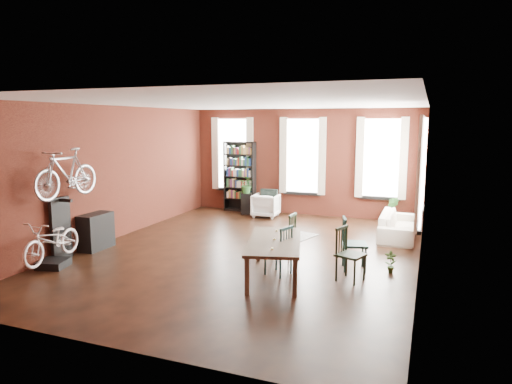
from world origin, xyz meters
The scene contains 19 objects.
room centered at (0.25, 0.62, 2.14)m, with size 9.00×9.04×3.22m.
dining_table centered at (1.04, -1.25, 0.35)m, with size 0.93×2.04×0.69m, color #4C3D2D.
dining_chair_a centered at (1.06, -1.08, 0.46)m, with size 0.43×0.43×0.92m, color #193737.
dining_chair_b centered at (0.83, 0.01, 0.47)m, with size 0.43×0.43×0.93m, color black.
dining_chair_c centered at (2.37, -0.95, 0.48)m, with size 0.44×0.44×0.96m, color black.
dining_chair_d centered at (2.33, -0.30, 0.51)m, with size 0.47×0.47×1.01m, color #1C3D3B.
bookshelf centered at (-2.00, 4.30, 1.10)m, with size 1.00×0.32×2.20m, color black.
white_armchair centered at (-0.92, 3.73, 0.38)m, with size 0.73×0.68×0.75m, color silver.
cream_sofa centered at (2.95, 2.60, 0.41)m, with size 2.08×0.61×0.81m, color beige.
striped_rug centered at (0.37, 1.50, 0.01)m, with size 1.01×1.62×0.01m, color black.
bike_trainer centered at (-3.18, -2.27, 0.07)m, with size 0.50×0.50×0.15m, color black.
bike_wall_rack centered at (-3.40, -1.80, 0.65)m, with size 0.16×0.60×1.30m, color black.
console_table centered at (-3.28, -0.90, 0.40)m, with size 0.40×0.80×0.80m, color black.
plant_stand centered at (-1.63, 3.95, 0.32)m, with size 0.32×0.32×0.65m, color black.
plant_by_sofa centered at (2.64, 4.14, 0.17)m, with size 0.42×0.76×0.34m, color #2B6127.
plant_small centered at (3.01, -0.25, 0.07)m, with size 0.22×0.42×0.15m, color #345D25.
bicycle_floor centered at (-3.14, -2.28, 0.92)m, with size 0.54×0.81×1.55m, color silver.
bicycle_hung centered at (-3.15, -1.80, 2.13)m, with size 0.47×1.00×1.66m, color #A5A8AD.
plant_on_stand centered at (-1.60, 3.91, 0.85)m, with size 0.48×0.54×0.42m, color #255622.
Camera 1 is at (3.61, -8.87, 2.82)m, focal length 32.00 mm.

